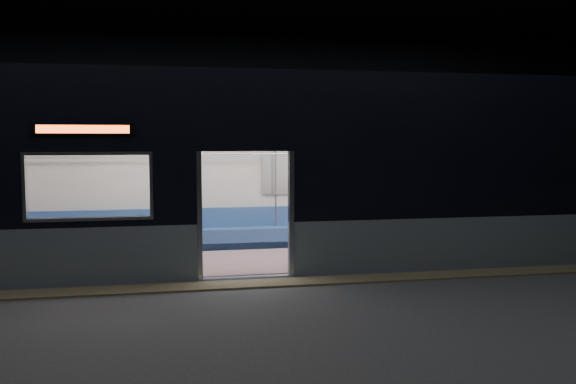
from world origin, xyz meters
name	(u,v)px	position (x,y,z in m)	size (l,w,h in m)	color
station_floor	(256,294)	(0.00, 0.00, -0.01)	(24.00, 14.00, 0.01)	#47494C
station_envelope	(254,37)	(0.00, 0.00, 3.66)	(24.00, 14.00, 5.00)	black
tactile_strip	(250,284)	(0.00, 0.55, 0.01)	(22.80, 0.50, 0.03)	#8C7F59
metro_car	(235,161)	(0.00, 2.54, 1.85)	(18.00, 3.04, 3.35)	gray
passenger	(423,206)	(4.14, 3.55, 0.82)	(0.47, 0.75, 1.42)	black
handbag	(428,213)	(4.14, 3.31, 0.69)	(0.31, 0.27, 0.16)	black
transit_map	(290,175)	(1.29, 3.85, 1.50)	(1.07, 0.03, 0.70)	white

